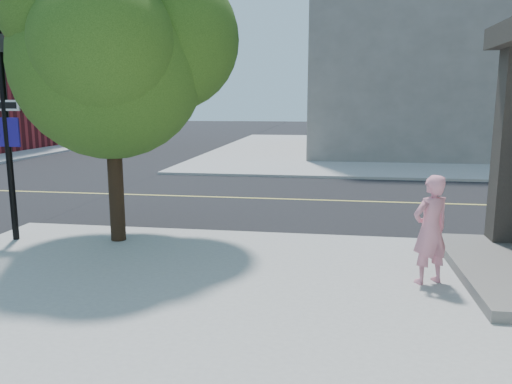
# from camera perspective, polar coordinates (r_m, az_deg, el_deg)

# --- Properties ---
(ground) EXTENTS (140.00, 140.00, 0.00)m
(ground) POSITION_cam_1_polar(r_m,az_deg,el_deg) (12.77, -20.91, -4.02)
(ground) COLOR black
(ground) RESTS_ON ground
(road_ew) EXTENTS (140.00, 9.00, 0.01)m
(road_ew) POSITION_cam_1_polar(r_m,az_deg,el_deg) (16.73, -13.35, -0.33)
(road_ew) COLOR black
(road_ew) RESTS_ON ground
(sidewalk_ne) EXTENTS (29.00, 25.00, 0.12)m
(sidewalk_ne) POSITION_cam_1_polar(r_m,az_deg,el_deg) (33.16, 21.40, 4.48)
(sidewalk_ne) COLOR #9F9F9E
(sidewalk_ne) RESTS_ON ground
(filler_ne) EXTENTS (18.00, 16.00, 14.00)m
(filler_ne) POSITION_cam_1_polar(r_m,az_deg,el_deg) (33.88, 22.89, 16.48)
(filler_ne) COLOR slate
(filler_ne) RESTS_ON sidewalk_ne
(man_on_phone) EXTENTS (0.77, 0.69, 1.78)m
(man_on_phone) POSITION_cam_1_polar(r_m,az_deg,el_deg) (8.37, 19.50, -4.13)
(man_on_phone) COLOR pink
(man_on_phone) RESTS_ON sidewalk_se
(street_tree) EXTENTS (4.79, 4.36, 6.36)m
(street_tree) POSITION_cam_1_polar(r_m,az_deg,el_deg) (10.64, -16.10, 16.48)
(street_tree) COLOR black
(street_tree) RESTS_ON sidewalk_se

